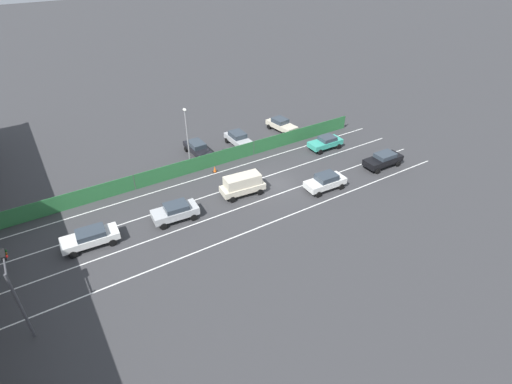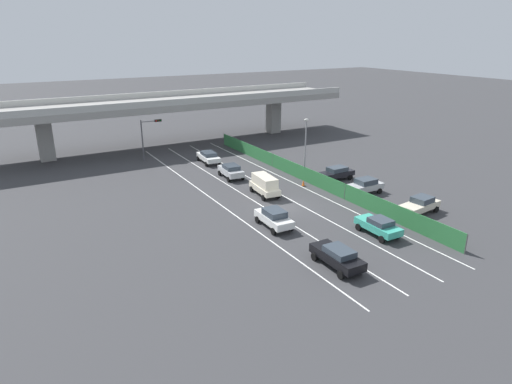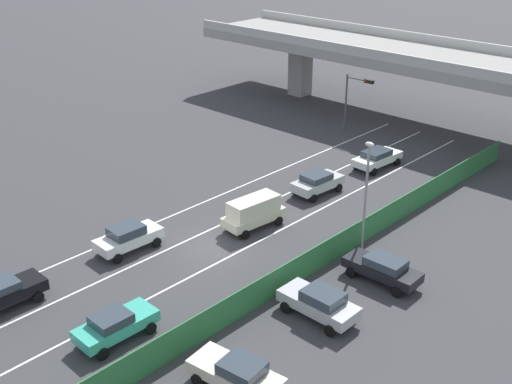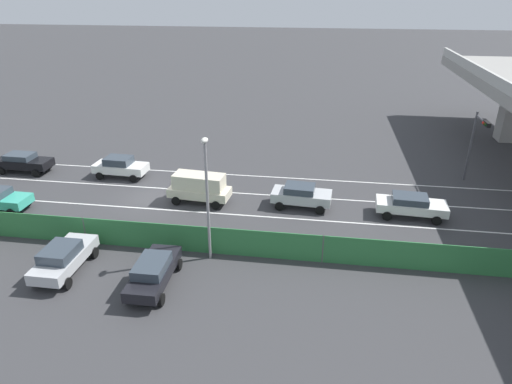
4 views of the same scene
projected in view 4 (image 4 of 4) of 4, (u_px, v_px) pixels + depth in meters
The scene contains 16 objects.
ground_plane at pixel (150, 198), 33.77m from camera, with size 300.00×300.00×0.00m, color #38383A.
lane_line_left_edge at pixel (238, 175), 37.78m from camera, with size 0.14×47.40×0.01m, color silver.
lane_line_mid_left at pixel (229, 192), 34.60m from camera, with size 0.14×47.40×0.01m, color silver.
lane_line_mid_right at pixel (219, 213), 31.42m from camera, with size 0.14×47.40×0.01m, color silver.
lane_line_right_edge at pixel (206, 239), 28.24m from camera, with size 0.14×47.40×0.01m, color silver.
green_fence at pixel (200, 239), 26.51m from camera, with size 0.10×43.50×1.75m.
car_sedan_silver at pixel (301, 195), 32.03m from camera, with size 2.32×4.33×1.65m.
car_hatchback_white at pixel (411, 205), 30.68m from camera, with size 2.30×4.80×1.55m.
car_van_cream at pixel (199, 187), 32.59m from camera, with size 2.31×4.62×2.18m.
car_sedan_black at pixel (23, 162), 38.08m from camera, with size 2.07×4.72×1.62m.
car_sedan_white at pixel (120, 166), 37.06m from camera, with size 2.16×4.42×1.72m.
parked_wagon_silver at pixel (64, 257), 24.68m from camera, with size 4.45×2.07×1.69m.
parked_sedan_dark at pixel (154, 271), 23.54m from camera, with size 4.64×2.01×1.61m.
traffic_light at pixel (477, 137), 34.39m from camera, with size 2.97×0.41×5.71m.
street_lamp at pixel (207, 189), 24.46m from camera, with size 0.60×0.36×7.36m.
traffic_cone at pixel (183, 235), 28.00m from camera, with size 0.47×0.47×0.72m.
Camera 4 is at (28.97, 12.37, 14.55)m, focal length 31.47 mm.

